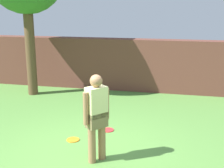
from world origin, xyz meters
name	(u,v)px	position (x,y,z in m)	size (l,w,h in m)	color
ground_plane	(88,156)	(0.00, 0.00, 0.00)	(40.00, 40.00, 0.00)	#568C3D
brick_wall	(86,63)	(-1.50, 4.81, 0.85)	(12.30, 0.50, 1.70)	brown
person	(97,114)	(0.22, -0.11, 0.90)	(0.40, 0.44, 1.62)	#9E704C
frisbee_red	(108,130)	(0.09, 1.28, 0.01)	(0.27, 0.27, 0.02)	red
frisbee_orange	(73,140)	(-0.51, 0.61, 0.01)	(0.27, 0.27, 0.02)	orange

